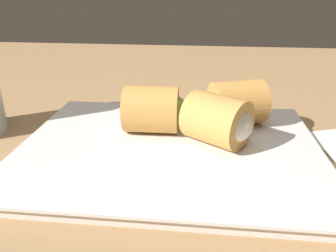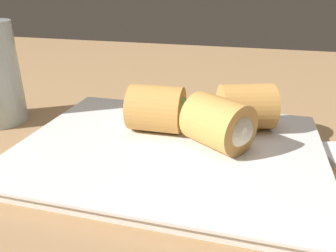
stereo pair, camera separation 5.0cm
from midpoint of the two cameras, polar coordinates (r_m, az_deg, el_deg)
name	(u,v)px [view 2 (the right image)]	position (r cm, az deg, el deg)	size (l,w,h in cm)	color
table_surface	(168,167)	(37.15, 3.80, -7.34)	(180.00, 140.00, 2.00)	#A87F54
serving_plate	(168,150)	(37.04, 3.88, -4.31)	(33.25, 25.28, 1.50)	white
roll_front_left	(221,124)	(35.70, 13.26, 0.21)	(8.35, 8.14, 5.56)	#D19347
roll_front_right	(160,109)	(38.93, 2.25, 2.88)	(7.36, 5.70, 5.56)	#D19347
roll_back_left	(250,107)	(41.50, 17.47, 3.12)	(7.90, 7.31, 5.56)	#D19347
spoon	(227,105)	(52.16, 12.98, 3.55)	(18.81, 4.59, 1.33)	silver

